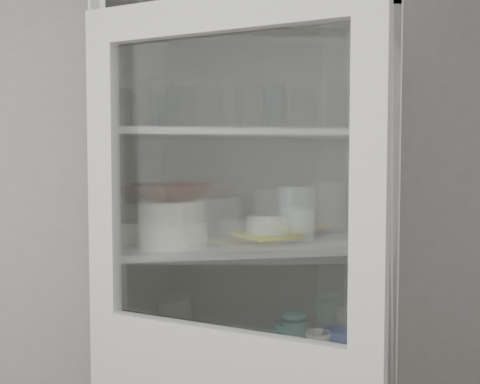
{
  "coord_description": "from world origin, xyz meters",
  "views": [
    {
      "loc": [
        -0.2,
        -0.83,
        1.57
      ],
      "look_at": [
        0.2,
        1.27,
        1.44
      ],
      "focal_mm": 45.0,
      "sensor_mm": 36.0,
      "label": 1
    }
  ],
  "objects_px": {
    "goblet_1": "(183,106)",
    "measuring_cups": "(151,360)",
    "terracotta_bowl": "(172,192)",
    "goblet_0": "(127,109)",
    "mug_blue": "(338,342)",
    "white_ramekin": "(267,224)",
    "cream_bowl": "(172,211)",
    "goblet_2": "(273,106)",
    "yellow_trivet": "(267,235)",
    "grey_bowl_stack": "(297,213)",
    "pantry_cabinet": "(237,325)",
    "goblet_3": "(302,108)",
    "glass_platter": "(267,239)",
    "mug_teal": "(286,335)",
    "plate_stack_front": "(172,233)",
    "mug_white": "(318,344)",
    "teal_jar": "(294,330)",
    "plate_stack_back": "(134,230)",
    "white_canister": "(125,336)"
  },
  "relations": [
    {
      "from": "pantry_cabinet",
      "to": "goblet_3",
      "type": "height_order",
      "value": "pantry_cabinet"
    },
    {
      "from": "goblet_0",
      "to": "white_canister",
      "type": "distance_m",
      "value": 0.81
    },
    {
      "from": "cream_bowl",
      "to": "mug_blue",
      "type": "height_order",
      "value": "cream_bowl"
    },
    {
      "from": "yellow_trivet",
      "to": "mug_white",
      "type": "height_order",
      "value": "yellow_trivet"
    },
    {
      "from": "plate_stack_back",
      "to": "yellow_trivet",
      "type": "height_order",
      "value": "plate_stack_back"
    },
    {
      "from": "plate_stack_front",
      "to": "yellow_trivet",
      "type": "bearing_deg",
      "value": 5.92
    },
    {
      "from": "terracotta_bowl",
      "to": "mug_blue",
      "type": "bearing_deg",
      "value": -5.55
    },
    {
      "from": "measuring_cups",
      "to": "plate_stack_front",
      "type": "bearing_deg",
      "value": 33.52
    },
    {
      "from": "pantry_cabinet",
      "to": "goblet_3",
      "type": "relative_size",
      "value": 11.93
    },
    {
      "from": "goblet_1",
      "to": "measuring_cups",
      "type": "height_order",
      "value": "goblet_1"
    },
    {
      "from": "goblet_1",
      "to": "yellow_trivet",
      "type": "xyz_separation_m",
      "value": [
        0.3,
        -0.08,
        -0.47
      ]
    },
    {
      "from": "terracotta_bowl",
      "to": "yellow_trivet",
      "type": "height_order",
      "value": "terracotta_bowl"
    },
    {
      "from": "terracotta_bowl",
      "to": "measuring_cups",
      "type": "relative_size",
      "value": 2.51
    },
    {
      "from": "terracotta_bowl",
      "to": "grey_bowl_stack",
      "type": "xyz_separation_m",
      "value": [
        0.46,
        0.05,
        -0.09
      ]
    },
    {
      "from": "grey_bowl_stack",
      "to": "measuring_cups",
      "type": "xyz_separation_m",
      "value": [
        -0.54,
        -0.1,
        -0.48
      ]
    },
    {
      "from": "goblet_3",
      "to": "plate_stack_front",
      "type": "relative_size",
      "value": 0.71
    },
    {
      "from": "mug_blue",
      "to": "measuring_cups",
      "type": "bearing_deg",
      "value": -175.95
    },
    {
      "from": "goblet_2",
      "to": "yellow_trivet",
      "type": "bearing_deg",
      "value": -114.12
    },
    {
      "from": "goblet_2",
      "to": "mug_blue",
      "type": "height_order",
      "value": "goblet_2"
    },
    {
      "from": "plate_stack_front",
      "to": "glass_platter",
      "type": "distance_m",
      "value": 0.35
    },
    {
      "from": "goblet_2",
      "to": "yellow_trivet",
      "type": "xyz_separation_m",
      "value": [
        -0.04,
        -0.1,
        -0.47
      ]
    },
    {
      "from": "plate_stack_back",
      "to": "teal_jar",
      "type": "relative_size",
      "value": 2.0
    },
    {
      "from": "plate_stack_back",
      "to": "terracotta_bowl",
      "type": "bearing_deg",
      "value": -54.53
    },
    {
      "from": "terracotta_bowl",
      "to": "mug_teal",
      "type": "relative_size",
      "value": 2.61
    },
    {
      "from": "goblet_3",
      "to": "terracotta_bowl",
      "type": "distance_m",
      "value": 0.6
    },
    {
      "from": "plate_stack_front",
      "to": "yellow_trivet",
      "type": "distance_m",
      "value": 0.35
    },
    {
      "from": "goblet_2",
      "to": "plate_stack_front",
      "type": "xyz_separation_m",
      "value": [
        -0.39,
        -0.13,
        -0.45
      ]
    },
    {
      "from": "goblet_2",
      "to": "white_ramekin",
      "type": "xyz_separation_m",
      "value": [
        -0.04,
        -0.1,
        -0.43
      ]
    },
    {
      "from": "cream_bowl",
      "to": "yellow_trivet",
      "type": "xyz_separation_m",
      "value": [
        0.35,
        0.04,
        -0.1
      ]
    },
    {
      "from": "cream_bowl",
      "to": "mug_teal",
      "type": "bearing_deg",
      "value": 8.47
    },
    {
      "from": "mug_blue",
      "to": "measuring_cups",
      "type": "distance_m",
      "value": 0.66
    },
    {
      "from": "goblet_0",
      "to": "goblet_2",
      "type": "xyz_separation_m",
      "value": [
        0.54,
        0.02,
        0.02
      ]
    },
    {
      "from": "grey_bowl_stack",
      "to": "mug_white",
      "type": "relative_size",
      "value": 2.1
    },
    {
      "from": "grey_bowl_stack",
      "to": "teal_jar",
      "type": "height_order",
      "value": "grey_bowl_stack"
    },
    {
      "from": "pantry_cabinet",
      "to": "white_ramekin",
      "type": "distance_m",
      "value": 0.4
    },
    {
      "from": "goblet_1",
      "to": "grey_bowl_stack",
      "type": "bearing_deg",
      "value": -8.04
    },
    {
      "from": "goblet_3",
      "to": "grey_bowl_stack",
      "type": "xyz_separation_m",
      "value": [
        -0.04,
        -0.08,
        -0.39
      ]
    },
    {
      "from": "plate_stack_back",
      "to": "white_canister",
      "type": "distance_m",
      "value": 0.38
    },
    {
      "from": "yellow_trivet",
      "to": "mug_white",
      "type": "relative_size",
      "value": 1.99
    },
    {
      "from": "goblet_2",
      "to": "mug_teal",
      "type": "height_order",
      "value": "goblet_2"
    },
    {
      "from": "mug_blue",
      "to": "measuring_cups",
      "type": "height_order",
      "value": "mug_blue"
    },
    {
      "from": "white_ramekin",
      "to": "measuring_cups",
      "type": "height_order",
      "value": "white_ramekin"
    },
    {
      "from": "measuring_cups",
      "to": "yellow_trivet",
      "type": "bearing_deg",
      "value": 11.55
    },
    {
      "from": "pantry_cabinet",
      "to": "measuring_cups",
      "type": "relative_size",
      "value": 21.62
    },
    {
      "from": "goblet_2",
      "to": "glass_platter",
      "type": "bearing_deg",
      "value": -114.12
    },
    {
      "from": "grey_bowl_stack",
      "to": "teal_jar",
      "type": "distance_m",
      "value": 0.44
    },
    {
      "from": "goblet_0",
      "to": "mug_blue",
      "type": "xyz_separation_m",
      "value": [
        0.73,
        -0.17,
        -0.83
      ]
    },
    {
      "from": "mug_teal",
      "to": "teal_jar",
      "type": "distance_m",
      "value": 0.03
    },
    {
      "from": "glass_platter",
      "to": "teal_jar",
      "type": "bearing_deg",
      "value": 15.22
    },
    {
      "from": "terracotta_bowl",
      "to": "white_ramekin",
      "type": "xyz_separation_m",
      "value": [
        0.35,
        0.04,
        -0.12
      ]
    }
  ]
}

